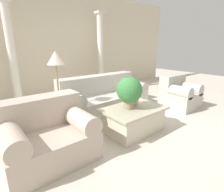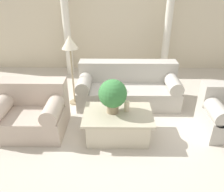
% 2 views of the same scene
% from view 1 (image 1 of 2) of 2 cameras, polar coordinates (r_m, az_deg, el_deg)
% --- Properties ---
extents(ground_plane, '(16.00, 16.00, 0.00)m').
position_cam_1_polar(ground_plane, '(3.62, 2.11, -9.03)').
color(ground_plane, beige).
extents(wall_back, '(10.00, 0.06, 3.20)m').
position_cam_1_polar(wall_back, '(5.79, -17.91, 16.02)').
color(wall_back, beige).
rests_on(wall_back, ground_plane).
extents(sofa_long, '(2.09, 0.92, 0.84)m').
position_cam_1_polar(sofa_long, '(4.24, -2.81, -0.29)').
color(sofa_long, '#B7B2A8').
rests_on(sofa_long, ground_plane).
extents(loveseat, '(1.17, 0.92, 0.84)m').
position_cam_1_polar(loveseat, '(2.65, -20.48, -11.61)').
color(loveseat, '#C0AD9D').
rests_on(loveseat, ground_plane).
extents(coffee_table, '(1.13, 0.75, 0.46)m').
position_cam_1_polar(coffee_table, '(3.26, 7.05, -7.60)').
color(coffee_table, beige).
rests_on(coffee_table, ground_plane).
extents(potted_plant, '(0.46, 0.46, 0.57)m').
position_cam_1_polar(potted_plant, '(3.06, 5.67, 1.70)').
color(potted_plant, '#937F60').
rests_on(potted_plant, coffee_table).
extents(pillar_candle, '(0.08, 0.08, 0.18)m').
position_cam_1_polar(pillar_candle, '(3.30, 7.98, -1.52)').
color(pillar_candle, beige).
rests_on(pillar_candle, coffee_table).
extents(floor_lamp, '(0.32, 0.32, 1.45)m').
position_cam_1_polar(floor_lamp, '(3.44, -17.84, 9.97)').
color(floor_lamp, gray).
rests_on(floor_lamp, ground_plane).
extents(column_left, '(0.27, 0.27, 2.57)m').
position_cam_1_polar(column_left, '(4.97, -29.81, 11.43)').
color(column_left, silver).
rests_on(column_left, ground_plane).
extents(column_right, '(0.27, 0.27, 2.57)m').
position_cam_1_polar(column_right, '(6.01, -3.80, 13.95)').
color(column_right, silver).
rests_on(column_right, ground_plane).
extents(armchair, '(0.79, 0.79, 0.81)m').
position_cam_1_polar(armchair, '(4.79, 20.98, 0.71)').
color(armchair, '#B7B2A8').
rests_on(armchair, ground_plane).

